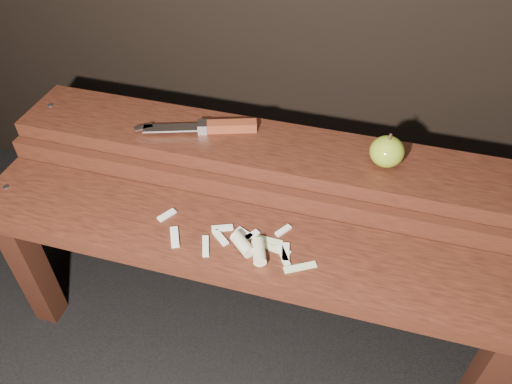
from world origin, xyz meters
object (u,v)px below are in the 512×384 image
(bench_front_tier, at_px, (240,263))
(apple, at_px, (387,152))
(knife, at_px, (216,127))
(bench_rear_tier, at_px, (268,174))

(bench_front_tier, relative_size, apple, 15.45)
(bench_front_tier, distance_m, apple, 0.39)
(apple, distance_m, knife, 0.39)
(bench_front_tier, xyz_separation_m, bench_rear_tier, (0.00, 0.23, 0.06))
(bench_rear_tier, xyz_separation_m, apple, (0.26, 0.00, 0.12))
(bench_front_tier, height_order, bench_rear_tier, bench_rear_tier)
(apple, height_order, knife, apple)
(bench_rear_tier, relative_size, knife, 4.37)
(bench_rear_tier, bearing_deg, knife, 172.23)
(knife, bearing_deg, bench_front_tier, -61.86)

